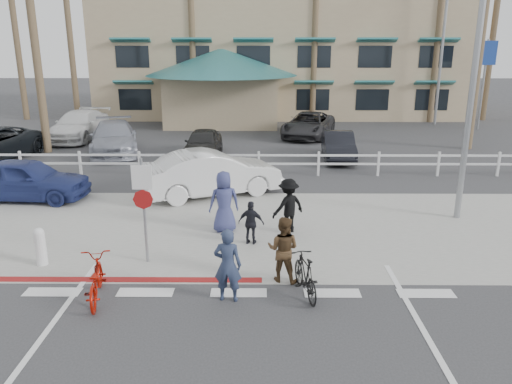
{
  "coord_description": "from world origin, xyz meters",
  "views": [
    {
      "loc": [
        0.45,
        -9.0,
        5.13
      ],
      "look_at": [
        0.35,
        3.18,
        1.5
      ],
      "focal_mm": 35.0,
      "sensor_mm": 36.0,
      "label": 1
    }
  ],
  "objects_px": {
    "bike_black": "(305,275)",
    "car_white_sedan": "(212,173)",
    "sign_post": "(144,206)",
    "car_red_compact": "(26,179)",
    "bike_red": "(95,280)"
  },
  "relations": [
    {
      "from": "bike_red",
      "to": "bike_black",
      "type": "xyz_separation_m",
      "value": [
        4.36,
        0.23,
        0.01
      ]
    },
    {
      "from": "bike_black",
      "to": "bike_red",
      "type": "bearing_deg",
      "value": -8.94
    },
    {
      "from": "sign_post",
      "to": "bike_red",
      "type": "relative_size",
      "value": 1.69
    },
    {
      "from": "sign_post",
      "to": "car_red_compact",
      "type": "bearing_deg",
      "value": 135.84
    },
    {
      "from": "sign_post",
      "to": "bike_black",
      "type": "bearing_deg",
      "value": -24.04
    },
    {
      "from": "car_white_sedan",
      "to": "car_red_compact",
      "type": "bearing_deg",
      "value": 71.96
    },
    {
      "from": "bike_black",
      "to": "car_white_sedan",
      "type": "xyz_separation_m",
      "value": [
        -2.63,
        7.26,
        0.33
      ]
    },
    {
      "from": "sign_post",
      "to": "car_white_sedan",
      "type": "xyz_separation_m",
      "value": [
        1.08,
        5.61,
        -0.66
      ]
    },
    {
      "from": "car_white_sedan",
      "to": "bike_black",
      "type": "bearing_deg",
      "value": 176.76
    },
    {
      "from": "bike_black",
      "to": "car_red_compact",
      "type": "relative_size",
      "value": 0.36
    },
    {
      "from": "bike_black",
      "to": "car_red_compact",
      "type": "distance_m",
      "value": 11.15
    },
    {
      "from": "bike_black",
      "to": "car_white_sedan",
      "type": "bearing_deg",
      "value": -82.05
    },
    {
      "from": "bike_black",
      "to": "sign_post",
      "type": "bearing_deg",
      "value": -35.98
    },
    {
      "from": "sign_post",
      "to": "car_red_compact",
      "type": "distance_m",
      "value": 7.28
    },
    {
      "from": "car_white_sedan",
      "to": "car_red_compact",
      "type": "relative_size",
      "value": 1.14
    }
  ]
}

